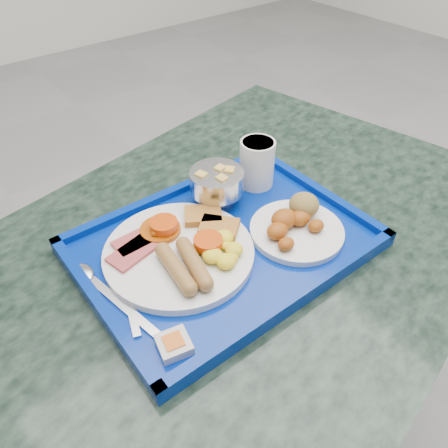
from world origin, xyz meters
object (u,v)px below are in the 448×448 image
Objects in this scene: main_plate at (184,249)px; juice_cup at (257,162)px; table at (233,304)px; bread_plate at (296,224)px; fruit_bowl at (217,182)px; tray at (224,244)px.

main_plate is 2.62× the size of juice_cup.
bread_plate reaches higher than table.
juice_cup is at bearing 74.57° from bread_plate.
table is 7.56× the size of bread_plate.
table is 13.07× the size of juice_cup.
main_plate is 2.48× the size of fruit_bowl.
bread_plate reaches higher than main_plate.
table is at bearing -6.56° from main_plate.
bread_plate is at bearing -105.43° from juice_cup.
table is 0.24m from bread_plate.
main_plate is (-0.07, 0.02, 0.02)m from tray.
juice_cup is (0.23, 0.08, 0.04)m from main_plate.
juice_cup is (0.16, 0.09, 0.06)m from tray.
fruit_bowl is at bearing 57.97° from tray.
tray is 4.83× the size of fruit_bowl.
bread_plate is at bearing -26.46° from tray.
juice_cup reaches higher than main_plate.
main_plate is (-0.10, 0.01, 0.21)m from table.
bread_plate reaches higher than tray.
tray reaches higher than table.
tray is at bearing 153.54° from bread_plate.
tray is (-0.03, -0.00, 0.19)m from table.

